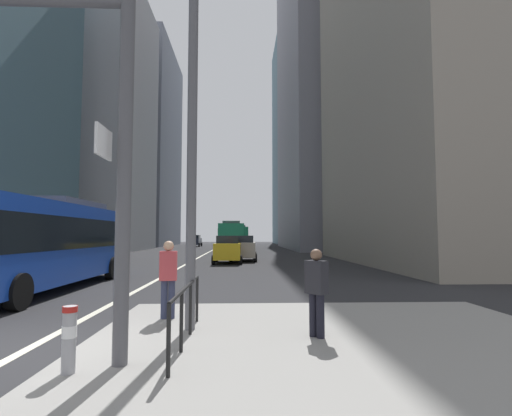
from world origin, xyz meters
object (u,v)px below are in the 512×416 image
city_bus_blue_oncoming (45,240)px  pedestrian_walking (168,275)px  car_receding_far (243,248)px  pedestrian_waiting (316,288)px  car_receding_near (228,249)px  bollard_right (69,336)px  city_bus_red_distant (239,236)px  street_lamp_post (193,76)px  city_bus_red_receding (231,236)px  car_oncoming_mid (195,241)px

city_bus_blue_oncoming → pedestrian_walking: size_ratio=6.47×
car_receding_far → pedestrian_waiting: 22.63m
city_bus_blue_oncoming → pedestrian_waiting: city_bus_blue_oncoming is taller
car_receding_near → pedestrian_walking: bearing=-92.1°
bollard_right → pedestrian_walking: 3.46m
city_bus_red_distant → pedestrian_walking: (-1.32, -49.92, -0.72)m
city_bus_blue_oncoming → street_lamp_post: size_ratio=1.40×
car_receding_far → street_lamp_post: bearing=-93.0°
city_bus_red_receding → bollard_right: size_ratio=12.27×
city_bus_blue_oncoming → street_lamp_post: street_lamp_post is taller
car_receding_near → bollard_right: 21.87m
city_bus_blue_oncoming → car_oncoming_mid: 50.68m
city_bus_red_receding → car_receding_far: bearing=-84.1°
city_bus_red_distant → car_receding_far: bearing=-89.1°
bollard_right → city_bus_blue_oncoming: bearing=118.6°
city_bus_blue_oncoming → car_receding_far: city_bus_blue_oncoming is taller
car_receding_near → pedestrian_walking: car_receding_near is taller
bollard_right → pedestrian_waiting: bearing=24.4°
city_bus_red_receding → car_receding_far: (1.27, -12.31, -0.85)m
street_lamp_post → pedestrian_walking: size_ratio=4.63×
city_bus_red_receding → car_oncoming_mid: (-6.70, 22.80, -0.85)m
car_receding_far → bollard_right: car_receding_far is taller
pedestrian_waiting → pedestrian_walking: size_ratio=0.93×
city_bus_blue_oncoming → car_oncoming_mid: size_ratio=2.72×
city_bus_red_distant → pedestrian_waiting: bearing=-88.1°
city_bus_red_receding → car_receding_far: city_bus_red_receding is taller
street_lamp_post → city_bus_blue_oncoming: bearing=133.7°
bollard_right → pedestrian_walking: (0.69, 3.36, 0.46)m
bollard_right → pedestrian_waiting: 4.10m
city_bus_red_distant → pedestrian_walking: 49.94m
city_bus_blue_oncoming → city_bus_red_receding: size_ratio=1.02×
city_bus_red_receding → city_bus_red_distant: size_ratio=0.96×
city_bus_red_distant → city_bus_red_receding: bearing=-92.7°
city_bus_red_receding → pedestrian_walking: 33.25m
city_bus_red_receding → pedestrian_waiting: 35.00m
street_lamp_post → pedestrian_walking: 4.34m
street_lamp_post → bollard_right: (-1.32, -2.35, -4.63)m
city_bus_red_receding → pedestrian_waiting: (2.50, -34.90, -0.80)m
car_receding_near → city_bus_red_distant: bearing=88.9°
bollard_right → pedestrian_walking: bearing=78.4°
pedestrian_waiting → pedestrian_walking: bearing=151.2°
car_receding_near → bollard_right: (-1.38, -21.82, -0.34)m
car_oncoming_mid → car_receding_near: size_ratio=0.98×
city_bus_red_distant → pedestrian_waiting: size_ratio=7.12×
city_bus_red_receding → car_receding_far: size_ratio=2.52×
city_bus_red_receding → car_oncoming_mid: size_ratio=2.68×
car_oncoming_mid → car_receding_far: (7.97, -35.11, 0.00)m
car_receding_near → pedestrian_waiting: 20.27m
city_bus_blue_oncoming → street_lamp_post: (6.08, -6.37, 3.45)m
city_bus_blue_oncoming → street_lamp_post: 9.46m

